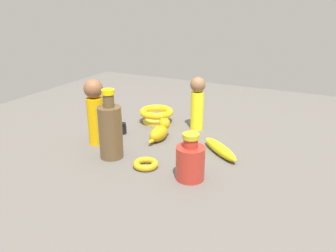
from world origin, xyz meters
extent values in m
plane|color=#5B5651|center=(0.00, 0.00, 0.00)|extent=(2.00, 2.00, 0.00)
ellipsoid|color=yellow|center=(-0.01, 0.20, 0.02)|extent=(0.16, 0.17, 0.04)
cylinder|color=gold|center=(-0.19, -0.15, 0.01)|extent=(0.12, 0.12, 0.01)
torus|color=yellow|center=(-0.19, -0.15, 0.05)|extent=(0.15, 0.15, 0.03)
ellipsoid|color=#C59611|center=(-0.02, -0.05, 0.03)|extent=(0.11, 0.06, 0.06)
sphere|color=#C59611|center=(-0.06, -0.05, 0.05)|extent=(0.04, 0.04, 0.04)
cone|color=#C59611|center=(-0.06, -0.06, 0.07)|extent=(0.02, 0.02, 0.02)
cone|color=#C59611|center=(-0.06, -0.03, 0.07)|extent=(0.02, 0.02, 0.02)
ellipsoid|color=#C59611|center=(0.03, -0.05, 0.02)|extent=(0.05, 0.02, 0.02)
cylinder|color=#B43024|center=(0.20, 0.17, 0.05)|extent=(0.09, 0.09, 0.10)
cylinder|color=#B43024|center=(0.20, 0.17, 0.12)|extent=(0.04, 0.04, 0.03)
cylinder|color=gold|center=(0.20, 0.17, 0.14)|extent=(0.05, 0.05, 0.01)
cylinder|color=yellow|center=(-0.20, 0.03, 0.08)|extent=(0.06, 0.06, 0.16)
sphere|color=#88603F|center=(-0.20, 0.03, 0.19)|extent=(0.06, 0.06, 0.06)
cylinder|color=brown|center=(0.18, -0.13, 0.09)|extent=(0.08, 0.08, 0.18)
cylinder|color=brown|center=(0.18, -0.13, 0.20)|extent=(0.04, 0.04, 0.04)
cylinder|color=yellow|center=(0.18, -0.13, 0.23)|extent=(0.04, 0.04, 0.02)
cylinder|color=black|center=(-0.02, -0.21, 0.02)|extent=(0.03, 0.03, 0.03)
cylinder|color=yellow|center=(-0.02, -0.21, 0.03)|extent=(0.03, 0.03, 0.00)
cylinder|color=black|center=(-0.02, -0.21, 0.04)|extent=(0.03, 0.03, 0.01)
cylinder|color=#ECAC09|center=(0.10, -0.24, 0.09)|extent=(0.08, 0.08, 0.18)
sphere|color=brown|center=(0.10, -0.24, 0.21)|extent=(0.07, 0.07, 0.07)
torus|color=gold|center=(0.19, 0.01, 0.01)|extent=(0.08, 0.08, 0.02)
camera|label=1|loc=(1.04, 0.51, 0.51)|focal=36.24mm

